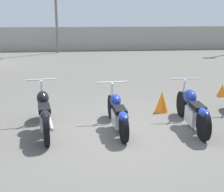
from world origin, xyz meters
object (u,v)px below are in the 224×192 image
(motorcycle_slot_3, at_px, (193,110))
(traffic_cone_near, at_px, (222,90))
(motorcycle_slot_2, at_px, (118,113))
(traffic_cone_far, at_px, (162,102))
(motorcycle_slot_1, at_px, (44,113))

(motorcycle_slot_3, bearing_deg, traffic_cone_near, 55.50)
(motorcycle_slot_2, relative_size, traffic_cone_near, 5.51)
(motorcycle_slot_3, height_order, traffic_cone_far, motorcycle_slot_3)
(motorcycle_slot_3, relative_size, traffic_cone_far, 4.02)
(motorcycle_slot_2, bearing_deg, motorcycle_slot_1, 175.00)
(traffic_cone_far, bearing_deg, motorcycle_slot_2, -137.68)
(motorcycle_slot_2, distance_m, traffic_cone_near, 4.47)
(traffic_cone_far, bearing_deg, motorcycle_slot_1, -158.26)
(motorcycle_slot_2, distance_m, traffic_cone_far, 1.80)
(motorcycle_slot_3, xyz_separation_m, traffic_cone_near, (1.95, 2.62, -0.24))
(traffic_cone_near, xyz_separation_m, traffic_cone_far, (-2.32, -1.38, 0.08))
(motorcycle_slot_1, distance_m, motorcycle_slot_3, 3.31)
(motorcycle_slot_2, height_order, motorcycle_slot_3, motorcycle_slot_3)
(motorcycle_slot_2, distance_m, motorcycle_slot_3, 1.70)
(motorcycle_slot_3, relative_size, traffic_cone_near, 5.77)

